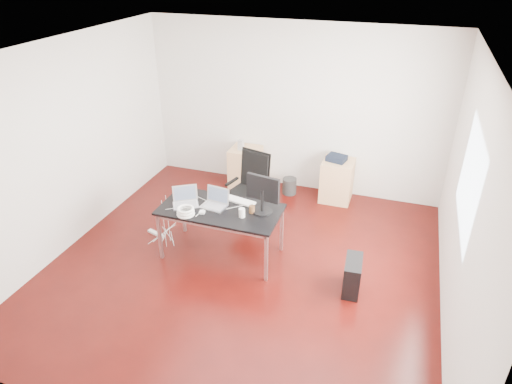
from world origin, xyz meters
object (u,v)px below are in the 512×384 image
(office_chair, at_px, (250,185))
(pc_tower, at_px, (352,275))
(desk, at_px, (221,212))
(filing_cabinet_right, at_px, (337,180))
(filing_cabinet_left, at_px, (246,167))

(office_chair, bearing_deg, pc_tower, -19.40)
(office_chair, height_order, pc_tower, office_chair)
(desk, bearing_deg, filing_cabinet_right, 59.42)
(pc_tower, bearing_deg, filing_cabinet_right, 100.92)
(desk, bearing_deg, office_chair, 86.51)
(desk, xyz_separation_m, filing_cabinet_right, (1.22, 2.06, -0.33))
(filing_cabinet_right, bearing_deg, desk, -120.58)
(desk, relative_size, office_chair, 1.48)
(filing_cabinet_left, bearing_deg, filing_cabinet_right, 0.00)
(desk, height_order, pc_tower, desk)
(desk, relative_size, filing_cabinet_left, 2.29)
(filing_cabinet_left, distance_m, filing_cabinet_right, 1.61)
(office_chair, relative_size, pc_tower, 2.40)
(desk, distance_m, filing_cabinet_right, 2.41)
(filing_cabinet_left, xyz_separation_m, pc_tower, (2.21, -2.23, -0.13))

